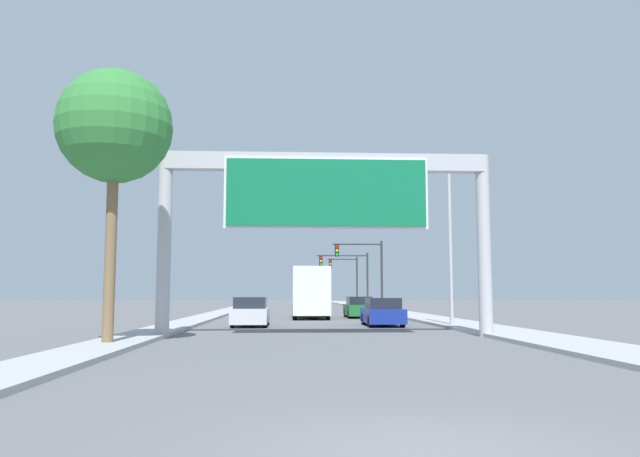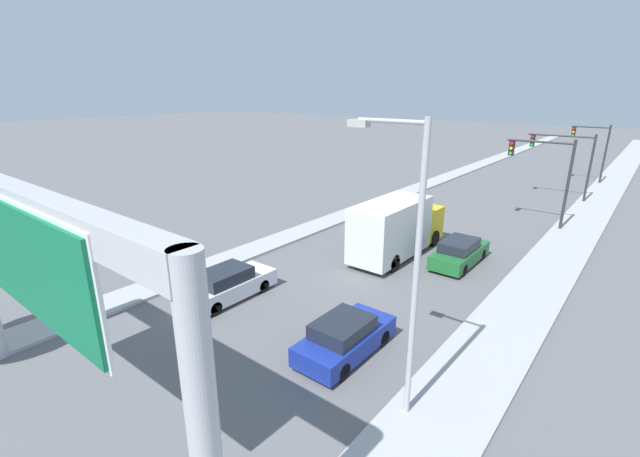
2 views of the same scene
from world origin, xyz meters
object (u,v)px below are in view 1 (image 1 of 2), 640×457
object	(u,v)px
car_near_right	(359,308)
traffic_light_far_intersection	(348,274)
car_far_center	(251,312)
palm_tree_foreground	(115,128)
traffic_light_near_intersection	(366,264)
traffic_light_mid_block	(350,270)
street_lamp_right	(445,226)
sign_gantry	(326,197)
truck_box_primary	(310,293)
car_far_right	(382,313)

from	to	relation	value
car_near_right	traffic_light_far_intersection	bearing A→B (deg)	86.00
car_far_center	palm_tree_foreground	distance (m)	14.63
car_near_right	palm_tree_foreground	world-z (taller)	palm_tree_foreground
traffic_light_near_intersection	traffic_light_far_intersection	bearing A→B (deg)	89.25
car_far_center	traffic_light_mid_block	bearing A→B (deg)	74.99
traffic_light_near_intersection	street_lamp_right	xyz separation A→B (m)	(1.20, -23.18, 0.93)
car_far_center	traffic_light_mid_block	world-z (taller)	traffic_light_mid_block
sign_gantry	truck_box_primary	distance (m)	18.90
traffic_light_near_intersection	sign_gantry	bearing A→B (deg)	-100.12
truck_box_primary	traffic_light_mid_block	world-z (taller)	traffic_light_mid_block
sign_gantry	car_far_right	size ratio (longest dim) A/B	3.10
sign_gantry	traffic_light_mid_block	distance (m)	40.45
car_far_right	traffic_light_far_intersection	xyz separation A→B (m)	(2.13, 41.74, 3.37)
truck_box_primary	street_lamp_right	bearing A→B (deg)	-60.41
palm_tree_foreground	street_lamp_right	world-z (taller)	palm_tree_foreground
sign_gantry	palm_tree_foreground	bearing A→B (deg)	-152.11
car_far_right	street_lamp_right	distance (m)	5.65
truck_box_primary	traffic_light_near_intersection	bearing A→B (deg)	65.16
car_far_right	traffic_light_mid_block	size ratio (longest dim) A/B	0.73
street_lamp_right	traffic_light_mid_block	bearing A→B (deg)	92.78
car_far_right	traffic_light_mid_block	world-z (taller)	traffic_light_mid_block
car_near_right	car_far_right	bearing A→B (deg)	-90.00
car_far_center	traffic_light_far_intersection	bearing A→B (deg)	77.60
traffic_light_mid_block	truck_box_primary	bearing A→B (deg)	-102.92
car_far_right	car_far_center	bearing A→B (deg)	178.50
car_far_right	traffic_light_near_intersection	bearing A→B (deg)	85.07
car_far_center	traffic_light_near_intersection	xyz separation A→B (m)	(8.87, 21.55, 3.57)
car_near_right	traffic_light_near_intersection	size ratio (longest dim) A/B	0.74
car_far_right	traffic_light_far_intersection	distance (m)	41.93
truck_box_primary	palm_tree_foreground	xyz separation A→B (m)	(-7.40, -22.42, 5.53)
truck_box_primary	palm_tree_foreground	bearing A→B (deg)	-108.27
traffic_light_mid_block	traffic_light_far_intersection	world-z (taller)	traffic_light_far_intersection
traffic_light_near_intersection	palm_tree_foreground	world-z (taller)	palm_tree_foreground
palm_tree_foreground	traffic_light_mid_block	bearing A→B (deg)	74.32
car_near_right	truck_box_primary	xyz separation A→B (m)	(-3.50, -1.10, 1.05)
car_far_right	palm_tree_foreground	size ratio (longest dim) A/B	0.47
palm_tree_foreground	car_far_right	bearing A→B (deg)	48.44
sign_gantry	car_far_center	world-z (taller)	sign_gantry
car_far_center	traffic_light_far_intersection	distance (m)	42.68
car_far_center	truck_box_primary	world-z (taller)	truck_box_primary
sign_gantry	traffic_light_mid_block	world-z (taller)	sign_gantry
car_near_right	traffic_light_near_intersection	xyz separation A→B (m)	(1.87, 10.51, 3.59)
car_far_center	palm_tree_foreground	size ratio (longest dim) A/B	0.51
sign_gantry	car_far_right	bearing A→B (deg)	67.33
car_far_right	traffic_light_near_intersection	world-z (taller)	traffic_light_near_intersection
car_far_right	traffic_light_near_intersection	xyz separation A→B (m)	(1.87, 21.74, 3.59)
car_near_right	traffic_light_mid_block	distance (m)	20.84
sign_gantry	car_far_center	size ratio (longest dim) A/B	2.84
car_far_center	car_far_right	size ratio (longest dim) A/B	1.09
traffic_light_near_intersection	traffic_light_mid_block	distance (m)	10.01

